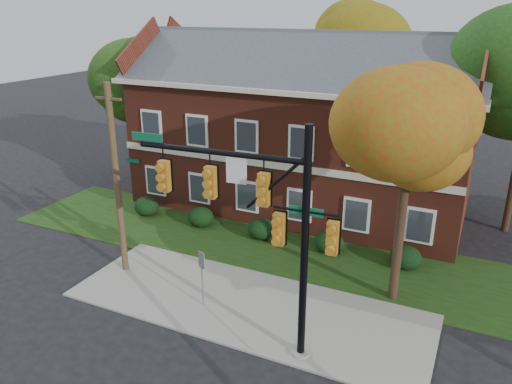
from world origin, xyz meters
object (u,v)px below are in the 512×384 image
at_px(hedge_right, 329,242).
at_px(tree_far_rear, 365,40).
at_px(hedge_center, 261,229).
at_px(tree_near_right, 416,136).
at_px(sign_post, 202,270).
at_px(apartment_building, 301,120).
at_px(hedge_left, 201,217).
at_px(hedge_far_right, 405,257).
at_px(traffic_signal, 262,215).
at_px(utility_pole, 117,181).
at_px(hedge_far_left, 147,206).
at_px(tree_left_rear, 144,81).

relative_size(hedge_right, tree_far_rear, 0.12).
height_order(hedge_center, tree_near_right, tree_near_right).
bearing_deg(tree_far_rear, sign_post, -92.47).
height_order(apartment_building, hedge_left, apartment_building).
distance_m(hedge_left, tree_near_right, 12.68).
distance_m(apartment_building, tree_near_right, 10.97).
bearing_deg(hedge_far_right, tree_far_rear, 113.37).
distance_m(hedge_center, traffic_signal, 9.46).
xyz_separation_m(utility_pole, sign_post, (4.55, -0.98, -2.56)).
xyz_separation_m(hedge_far_right, tree_far_rear, (-5.66, 13.09, 8.32)).
distance_m(hedge_far_left, traffic_signal, 13.71).
bearing_deg(utility_pole, hedge_right, 36.98).
bearing_deg(utility_pole, apartment_building, 70.43).
bearing_deg(tree_near_right, hedge_far_right, 94.52).
relative_size(tree_far_rear, traffic_signal, 1.47).
xyz_separation_m(hedge_far_right, tree_near_right, (0.22, -2.83, 6.14)).
bearing_deg(hedge_center, hedge_far_left, 180.00).
xyz_separation_m(hedge_left, hedge_right, (7.00, 0.00, 0.00)).
distance_m(hedge_center, hedge_right, 3.50).
relative_size(hedge_center, utility_pole, 0.17).
height_order(tree_left_rear, tree_far_rear, tree_far_rear).
distance_m(hedge_far_left, utility_pole, 7.18).
bearing_deg(sign_post, hedge_far_left, 160.87).
height_order(hedge_left, hedge_right, same).
height_order(hedge_far_left, hedge_left, same).
relative_size(tree_left_rear, sign_post, 3.80).
xyz_separation_m(hedge_far_left, sign_post, (7.50, -6.43, 1.06)).
distance_m(hedge_center, tree_left_rear, 12.23).
xyz_separation_m(traffic_signal, sign_post, (-3.02, 1.22, -3.27)).
bearing_deg(hedge_right, tree_far_rear, 99.36).
relative_size(hedge_far_left, traffic_signal, 0.18).
height_order(hedge_far_right, utility_pole, utility_pole).
distance_m(hedge_far_left, hedge_far_right, 14.00).
bearing_deg(apartment_building, hedge_far_right, -36.89).
height_order(tree_far_rear, utility_pole, tree_far_rear).
xyz_separation_m(hedge_center, traffic_signal, (3.52, -7.64, 4.33)).
relative_size(apartment_building, utility_pole, 2.30).
bearing_deg(hedge_left, tree_left_rear, 146.41).
height_order(hedge_left, hedge_center, same).
bearing_deg(traffic_signal, hedge_far_right, 61.88).
height_order(apartment_building, traffic_signal, apartment_building).
xyz_separation_m(hedge_left, tree_near_right, (10.72, -2.83, 6.14)).
height_order(hedge_right, tree_far_rear, tree_far_rear).
height_order(apartment_building, tree_far_rear, tree_far_rear).
height_order(hedge_left, tree_near_right, tree_near_right).
relative_size(tree_left_rear, utility_pole, 1.09).
bearing_deg(tree_left_rear, hedge_right, -17.37).
xyz_separation_m(hedge_center, tree_left_rear, (-9.73, 4.14, 6.16)).
distance_m(hedge_right, sign_post, 7.17).
distance_m(hedge_center, sign_post, 6.53).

